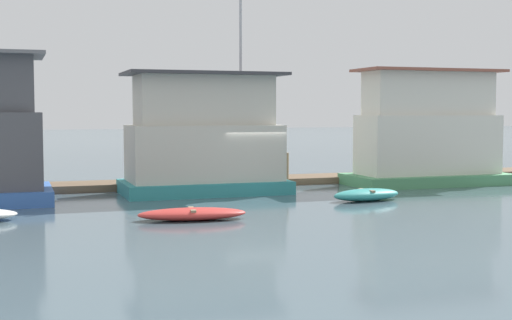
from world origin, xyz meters
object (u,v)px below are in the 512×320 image
at_px(houseboat_teal, 204,139).
at_px(houseboat_green, 428,134).
at_px(mooring_post_near_left, 285,170).
at_px(dinghy_teal, 367,195).
at_px(dinghy_red, 192,214).

distance_m(houseboat_teal, houseboat_green, 10.45).
relative_size(houseboat_green, mooring_post_near_left, 4.96).
bearing_deg(houseboat_teal, dinghy_teal, -40.39).
xyz_separation_m(houseboat_teal, mooring_post_near_left, (4.02, 1.28, -1.44)).
distance_m(houseboat_green, mooring_post_near_left, 6.73).
relative_size(houseboat_teal, mooring_post_near_left, 5.74).
distance_m(dinghy_teal, mooring_post_near_left, 5.75).
relative_size(houseboat_green, dinghy_red, 2.14).
xyz_separation_m(houseboat_teal, houseboat_green, (10.45, 0.04, 0.10)).
distance_m(houseboat_green, dinghy_teal, 7.21).
xyz_separation_m(houseboat_green, dinghy_teal, (-5.36, -4.37, -2.06)).
relative_size(dinghy_teal, mooring_post_near_left, 1.95).
bearing_deg(mooring_post_near_left, houseboat_teal, -162.30).
xyz_separation_m(houseboat_green, mooring_post_near_left, (-6.44, 1.25, -1.54)).
height_order(houseboat_green, dinghy_red, houseboat_green).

